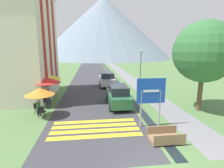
{
  "coord_description": "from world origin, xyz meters",
  "views": [
    {
      "loc": [
        -2.68,
        -6.34,
        4.92
      ],
      "look_at": [
        -0.71,
        10.0,
        1.54
      ],
      "focal_mm": 28.0,
      "sensor_mm": 36.0,
      "label": 1
    }
  ],
  "objects": [
    {
      "name": "crosswalk_marking",
      "position": [
        -2.5,
        3.86,
        0.01
      ],
      "size": [
        5.44,
        2.54,
        0.01
      ],
      "color": "yellow",
      "rests_on": "ground_plane"
    },
    {
      "name": "person_standing_terrace",
      "position": [
        -6.26,
        7.93,
        1.08
      ],
      "size": [
        0.32,
        0.32,
        1.84
      ],
      "color": "#282833",
      "rests_on": "ground_plane"
    },
    {
      "name": "cafe_umbrella_front_orange",
      "position": [
        -6.34,
        6.22,
        1.9
      ],
      "size": [
        2.06,
        2.06,
        2.15
      ],
      "color": "#B7B2A8",
      "rests_on": "ground_plane"
    },
    {
      "name": "footbridge",
      "position": [
        1.2,
        1.84,
        0.23
      ],
      "size": [
        1.7,
        1.1,
        0.65
      ],
      "color": "#846647",
      "rests_on": "ground_plane"
    },
    {
      "name": "parked_car_far",
      "position": [
        -0.61,
        16.18,
        0.91
      ],
      "size": [
        2.0,
        4.02,
        1.82
      ],
      "color": "#B2B2B7",
      "rests_on": "ground_plane"
    },
    {
      "name": "person_seated_far",
      "position": [
        -6.51,
        9.29,
        0.69
      ],
      "size": [
        0.32,
        0.32,
        1.25
      ],
      "color": "#282833",
      "rests_on": "ground_plane"
    },
    {
      "name": "streetlamp",
      "position": [
        3.81,
        15.97,
        2.86
      ],
      "size": [
        0.28,
        0.28,
        4.78
      ],
      "color": "#515156",
      "rests_on": "ground_plane"
    },
    {
      "name": "road",
      "position": [
        -2.5,
        30.0,
        0.0
      ],
      "size": [
        6.4,
        60.0,
        0.01
      ],
      "color": "#38383D",
      "rests_on": "ground_plane"
    },
    {
      "name": "cafe_umbrella_middle_red",
      "position": [
        -6.44,
        8.86,
        2.26
      ],
      "size": [
        2.37,
        2.37,
        2.49
      ],
      "color": "#B7B2A8",
      "rests_on": "ground_plane"
    },
    {
      "name": "mountain_distant",
      "position": [
        4.1,
        84.49,
        14.8
      ],
      "size": [
        65.93,
        65.93,
        29.6
      ],
      "color": "slate",
      "rests_on": "ground_plane"
    },
    {
      "name": "drainage_channel",
      "position": [
        1.2,
        30.0,
        0.0
      ],
      "size": [
        0.6,
        60.0,
        0.0
      ],
      "color": "black",
      "rests_on": "ground_plane"
    },
    {
      "name": "tree_by_path",
      "position": [
        5.87,
        6.14,
        4.65
      ],
      "size": [
        4.68,
        4.68,
        7.01
      ],
      "color": "brown",
      "rests_on": "ground_plane"
    },
    {
      "name": "cafe_umbrella_rear_yellow",
      "position": [
        -6.83,
        11.23,
        2.16
      ],
      "size": [
        2.37,
        2.37,
        2.4
      ],
      "color": "#B7B2A8",
      "rests_on": "ground_plane"
    },
    {
      "name": "cafe_chair_near_left",
      "position": [
        -6.86,
        6.94,
        0.51
      ],
      "size": [
        0.4,
        0.4,
        0.85
      ],
      "rotation": [
        0.0,
        0.0,
        -0.42
      ],
      "color": "black",
      "rests_on": "ground_plane"
    },
    {
      "name": "cafe_chair_nearest",
      "position": [
        -6.27,
        6.0,
        0.51
      ],
      "size": [
        0.4,
        0.4,
        0.85
      ],
      "rotation": [
        0.0,
        0.0,
        -0.35
      ],
      "color": "black",
      "rests_on": "ground_plane"
    },
    {
      "name": "person_seated_near",
      "position": [
        -6.56,
        6.45,
        0.7
      ],
      "size": [
        0.32,
        0.32,
        1.28
      ],
      "color": "#282833",
      "rests_on": "ground_plane"
    },
    {
      "name": "cafe_chair_middle",
      "position": [
        -6.75,
        8.48,
        0.51
      ],
      "size": [
        0.4,
        0.4,
        0.85
      ],
      "rotation": [
        0.0,
        0.0,
        0.35
      ],
      "color": "black",
      "rests_on": "ground_plane"
    },
    {
      "name": "cafe_chair_near_right",
      "position": [
        -6.77,
        7.17,
        0.51
      ],
      "size": [
        0.4,
        0.4,
        0.85
      ],
      "rotation": [
        0.0,
        0.0,
        0.08
      ],
      "color": "black",
      "rests_on": "ground_plane"
    },
    {
      "name": "ground_plane",
      "position": [
        0.0,
        20.0,
        0.0
      ],
      "size": [
        160.0,
        160.0,
        0.0
      ],
      "primitive_type": "plane",
      "color": "#517542"
    },
    {
      "name": "hotel_building",
      "position": [
        -9.39,
        12.0,
        6.1
      ],
      "size": [
        5.92,
        8.6,
        11.33
      ],
      "color": "beige",
      "rests_on": "ground_plane"
    },
    {
      "name": "footpath",
      "position": [
        3.6,
        30.0,
        0.0
      ],
      "size": [
        2.2,
        60.0,
        0.01
      ],
      "color": "slate",
      "rests_on": "ground_plane"
    },
    {
      "name": "road_sign",
      "position": [
        0.97,
        3.75,
        2.06
      ],
      "size": [
        1.82,
        0.11,
        3.13
      ],
      "color": "#9E9EA3",
      "rests_on": "ground_plane"
    },
    {
      "name": "parked_car_near",
      "position": [
        -0.4,
        8.06,
        0.91
      ],
      "size": [
        1.79,
        4.3,
        1.82
      ],
      "color": "#28663D",
      "rests_on": "ground_plane"
    }
  ]
}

